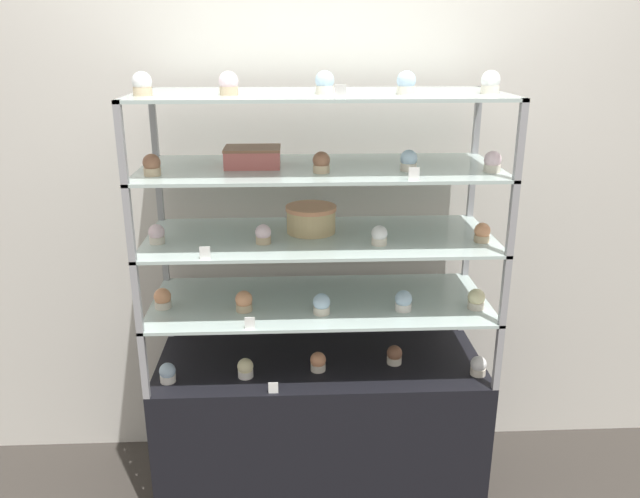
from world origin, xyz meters
TOP-DOWN VIEW (x-y plane):
  - ground_plane at (0.00, 0.00)m, footprint 20.00×20.00m
  - back_wall at (0.00, 0.41)m, footprint 8.00×0.05m
  - display_base at (0.00, 0.00)m, footprint 1.31×0.52m
  - display_riser_lower at (0.00, 0.00)m, footprint 1.31×0.52m
  - display_riser_middle at (0.00, 0.00)m, footprint 1.31×0.52m
  - display_riser_upper at (0.00, 0.00)m, footprint 1.31×0.52m
  - display_riser_top at (0.00, 0.00)m, footprint 1.31×0.52m
  - layer_cake_centerpiece at (-0.03, 0.05)m, footprint 0.19×0.19m
  - sheet_cake_frosted at (-0.25, 0.02)m, footprint 0.20×0.16m
  - cupcake_0 at (-0.59, -0.14)m, footprint 0.06×0.06m
  - cupcake_1 at (-0.29, -0.12)m, footprint 0.06×0.06m
  - cupcake_2 at (-0.01, -0.08)m, footprint 0.06×0.06m
  - cupcake_3 at (0.30, -0.04)m, footprint 0.06×0.06m
  - cupcake_4 at (0.61, -0.14)m, footprint 0.06×0.06m
  - price_tag_0 at (-0.18, -0.24)m, footprint 0.04×0.00m
  - cupcake_5 at (-0.60, -0.05)m, footprint 0.07×0.07m
  - cupcake_6 at (-0.29, -0.09)m, footprint 0.07×0.07m
  - cupcake_7 at (0.00, -0.13)m, footprint 0.07×0.07m
  - cupcake_8 at (0.31, -0.11)m, footprint 0.07×0.07m
  - cupcake_9 at (0.59, -0.11)m, footprint 0.07×0.07m
  - price_tag_1 at (-0.26, -0.24)m, footprint 0.04×0.00m
  - cupcake_10 at (-0.60, -0.06)m, footprint 0.06×0.06m
  - cupcake_11 at (-0.21, -0.08)m, footprint 0.06×0.06m
  - cupcake_12 at (0.21, -0.11)m, footprint 0.06×0.06m
  - cupcake_13 at (0.59, -0.10)m, footprint 0.06×0.06m
  - price_tag_2 at (-0.40, -0.24)m, footprint 0.04×0.00m
  - cupcake_14 at (-0.58, -0.12)m, footprint 0.06×0.06m
  - cupcake_15 at (-0.00, -0.10)m, footprint 0.06×0.06m
  - cupcake_16 at (0.31, -0.08)m, footprint 0.06×0.06m
  - cupcake_17 at (0.60, -0.12)m, footprint 0.06×0.06m
  - price_tag_3 at (0.30, -0.24)m, footprint 0.04×0.00m
  - cupcake_18 at (-0.60, -0.10)m, footprint 0.07×0.07m
  - cupcake_19 at (-0.31, -0.09)m, footprint 0.07×0.07m
  - cupcake_20 at (0.01, -0.06)m, footprint 0.07×0.07m
  - cupcake_21 at (0.29, -0.09)m, footprint 0.07×0.07m
  - cupcake_22 at (0.58, -0.08)m, footprint 0.07×0.07m
  - price_tag_4 at (0.05, -0.24)m, footprint 0.04×0.00m

SIDE VIEW (x-z plane):
  - ground_plane at x=0.00m, z-range 0.00..0.00m
  - display_base at x=0.00m, z-range 0.00..0.64m
  - price_tag_0 at x=-0.18m, z-range 0.64..0.69m
  - cupcake_0 at x=-0.59m, z-range 0.64..0.72m
  - cupcake_1 at x=-0.29m, z-range 0.64..0.72m
  - cupcake_2 at x=-0.01m, z-range 0.64..0.72m
  - cupcake_3 at x=0.30m, z-range 0.64..0.72m
  - cupcake_4 at x=0.61m, z-range 0.64..0.72m
  - display_riser_lower at x=0.00m, z-range 0.76..1.03m
  - price_tag_1 at x=-0.26m, z-range 0.91..0.95m
  - cupcake_5 at x=-0.60m, z-range 0.91..0.99m
  - cupcake_6 at x=-0.29m, z-range 0.91..0.99m
  - cupcake_7 at x=0.00m, z-range 0.91..0.99m
  - cupcake_8 at x=0.31m, z-range 0.91..0.99m
  - cupcake_9 at x=0.59m, z-range 0.91..0.99m
  - display_riser_middle at x=0.00m, z-range 1.03..1.29m
  - price_tag_2 at x=-0.40m, z-range 1.17..1.22m
  - cupcake_10 at x=-0.60m, z-range 1.17..1.24m
  - cupcake_11 at x=-0.21m, z-range 1.17..1.24m
  - cupcake_12 at x=0.21m, z-range 1.17..1.24m
  - cupcake_13 at x=0.59m, z-range 1.17..1.24m
  - layer_cake_centerpiece at x=-0.03m, z-range 1.17..1.28m
  - back_wall at x=0.00m, z-range 0.00..2.60m
  - display_riser_upper at x=0.00m, z-range 1.29..1.56m
  - price_tag_3 at x=0.30m, z-range 1.44..1.48m
  - cupcake_14 at x=-0.58m, z-range 1.44..1.51m
  - cupcake_15 at x=0.00m, z-range 1.44..1.51m
  - cupcake_16 at x=0.31m, z-range 1.44..1.51m
  - cupcake_17 at x=0.60m, z-range 1.44..1.51m
  - sheet_cake_frosted at x=-0.25m, z-range 1.44..1.51m
  - display_riser_top at x=0.00m, z-range 1.56..1.82m
  - price_tag_4 at x=0.05m, z-range 1.70..1.75m
  - cupcake_18 at x=-0.60m, z-range 1.70..1.78m
  - cupcake_19 at x=-0.31m, z-range 1.70..1.78m
  - cupcake_20 at x=0.01m, z-range 1.70..1.78m
  - cupcake_21 at x=0.29m, z-range 1.70..1.78m
  - cupcake_22 at x=0.58m, z-range 1.70..1.78m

